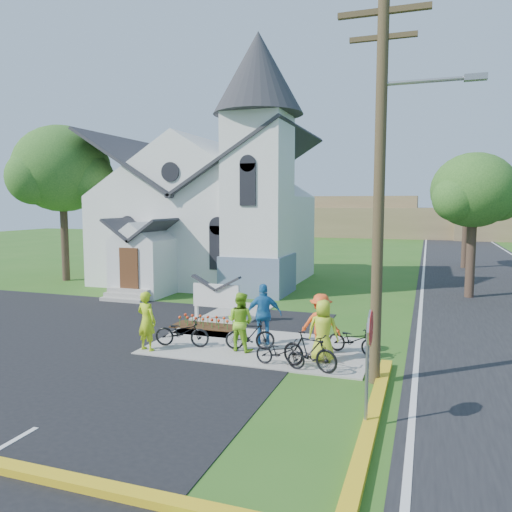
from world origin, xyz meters
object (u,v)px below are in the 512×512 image
at_px(bike_0, 182,332).
at_px(bike_4, 353,340).
at_px(cyclist_2, 264,314).
at_px(bike_2, 280,352).
at_px(stop_sign, 369,343).
at_px(cyclist_3, 321,324).
at_px(bike_3, 310,351).
at_px(cyclist_1, 240,321).
at_px(bike_1, 250,335).
at_px(church_sign, 216,296).
at_px(cyclist_4, 323,331).
at_px(cyclist_0, 147,321).
at_px(utility_pole, 382,171).

distance_m(bike_0, bike_4, 5.38).
height_order(cyclist_2, bike_4, cyclist_2).
bearing_deg(bike_2, stop_sign, -127.67).
xyz_separation_m(bike_0, cyclist_3, (4.35, 0.70, 0.46)).
bearing_deg(bike_3, cyclist_3, 19.82).
xyz_separation_m(bike_2, cyclist_3, (0.83, 1.56, 0.53)).
xyz_separation_m(cyclist_1, bike_1, (0.26, 0.16, -0.45)).
distance_m(bike_0, cyclist_1, 1.98).
relative_size(stop_sign, bike_2, 1.64).
xyz_separation_m(bike_1, bike_3, (2.19, -1.23, 0.06)).
distance_m(church_sign, bike_3, 6.47).
xyz_separation_m(stop_sign, bike_3, (-1.92, 3.00, -1.21)).
bearing_deg(cyclist_2, cyclist_4, 131.88).
bearing_deg(cyclist_1, cyclist_0, 28.63).
xyz_separation_m(cyclist_1, bike_2, (1.61, -1.07, -0.52)).
distance_m(cyclist_1, cyclist_4, 2.66).
height_order(bike_1, bike_4, bike_1).
bearing_deg(bike_1, cyclist_3, -97.87).
relative_size(cyclist_0, bike_4, 1.13).
relative_size(bike_0, bike_4, 1.08).
bearing_deg(utility_pole, cyclist_1, 162.28).
bearing_deg(bike_0, cyclist_0, 120.87).
distance_m(bike_1, bike_3, 2.51).
xyz_separation_m(bike_0, bike_3, (4.37, -0.86, 0.06)).
height_order(cyclist_3, bike_3, cyclist_3).
xyz_separation_m(utility_pole, bike_1, (-4.03, 1.53, -4.89)).
distance_m(utility_pole, stop_sign, 4.52).
bearing_deg(cyclist_3, bike_0, 5.95).
bearing_deg(church_sign, cyclist_2, -41.52).
height_order(church_sign, bike_4, church_sign).
xyz_separation_m(church_sign, bike_3, (4.72, -4.40, -0.45)).
relative_size(bike_0, bike_1, 1.15).
xyz_separation_m(cyclist_0, cyclist_3, (5.20, 1.41, -0.01)).
relative_size(utility_pole, bike_0, 5.61).
bearing_deg(bike_2, bike_4, -34.17).
bearing_deg(bike_3, bike_1, 79.84).
xyz_separation_m(cyclist_0, bike_3, (5.22, -0.14, -0.41)).
distance_m(utility_pole, bike_4, 5.44).
height_order(cyclist_2, bike_3, cyclist_2).
relative_size(utility_pole, cyclist_2, 5.05).
bearing_deg(stop_sign, cyclist_2, 128.05).
xyz_separation_m(cyclist_3, cyclist_4, (0.21, -0.70, -0.02)).
height_order(church_sign, cyclist_2, cyclist_2).
distance_m(bike_0, bike_1, 2.21).
relative_size(bike_1, bike_2, 1.03).
xyz_separation_m(bike_2, cyclist_4, (1.04, 0.86, 0.51)).
bearing_deg(utility_pole, bike_4, 113.14).
xyz_separation_m(cyclist_1, cyclist_3, (2.43, 0.49, 0.01)).
xyz_separation_m(utility_pole, cyclist_0, (-7.06, 0.44, -4.42)).
xyz_separation_m(bike_3, bike_4, (0.93, 1.84, -0.09)).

